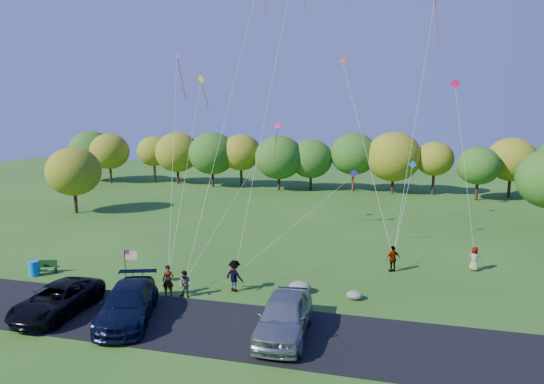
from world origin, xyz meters
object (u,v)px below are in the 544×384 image
Objects in this scene: park_bench at (46,266)px; flyer_a at (168,281)px; flyer_e at (474,259)px; flyer_b at (185,284)px; minivan_navy at (128,303)px; minivan_silver at (284,316)px; flyer_c at (235,276)px; trash_barrel at (34,269)px; flyer_d at (393,259)px; minivan_dark at (57,299)px.

flyer_a is at bearing -28.85° from park_bench.
flyer_b is at bearing 46.05° from flyer_e.
minivan_navy is 3.81× the size of flyer_b.
minivan_silver is 3.63× the size of flyer_b.
flyer_c is 13.62m from trash_barrel.
flyer_b is at bearing -4.84° from trash_barrel.
flyer_a is 1.10× the size of flyer_e.
minivan_navy is at bearing -25.50° from trash_barrel.
flyer_d is at bearing -126.91° from flyer_c.
minivan_navy reaches higher than park_bench.
flyer_c is (3.94, 5.33, 0.01)m from minivan_navy.
flyer_d is at bearing -3.91° from park_bench.
flyer_a is at bearing -5.35° from trash_barrel.
flyer_b is (5.52, 3.92, -0.05)m from minivan_dark.
minivan_silver is at bearing -35.06° from park_bench.
flyer_d is at bearing 32.95° from minivan_dark.
flyer_a is (4.45, 3.92, 0.07)m from minivan_dark.
flyer_d is at bearing 38.83° from flyer_b.
trash_barrel is (-9.66, 4.61, -0.45)m from minivan_navy.
minivan_navy is 10.71m from trash_barrel.
minivan_silver reaches higher than flyer_d.
flyer_b is at bearing -27.89° from park_bench.
park_bench is at bearing 32.47° from flyer_e.
flyer_b is 0.84× the size of flyer_c.
flyer_e reaches higher than flyer_b.
flyer_c is 16.33m from flyer_e.
minivan_navy is 3.19× the size of flyer_c.
flyer_a is 14.80m from flyer_d.
park_bench is (-10.88, 1.71, -0.33)m from flyer_b.
flyer_d is at bearing 18.63° from flyer_a.
trash_barrel reaches higher than park_bench.
minivan_silver is 8.41m from flyer_a.
minivan_silver is 7.45m from flyer_b.
flyer_a is at bearing -174.99° from flyer_b.
flyer_e is 28.77m from park_bench.
minivan_dark is 4.03m from minivan_navy.
flyer_a is 9.97m from park_bench.
trash_barrel is (-10.09, 0.94, -0.42)m from flyer_a.
minivan_navy is 3.96m from flyer_b.
flyer_d is (12.62, 7.74, -0.02)m from flyer_a.
flyer_c reaches higher than flyer_e.
flyer_a is at bearing -1.06° from flyer_d.
trash_barrel is at bearing -15.93° from flyer_d.
flyer_c is 1.24× the size of park_bench.
flyer_d is at bearing 33.63° from flyer_e.
flyer_a reaches higher than flyer_d.
minivan_dark is at bearing -65.39° from park_bench.
flyer_b is 1.62× the size of trash_barrel.
park_bench is at bearing 157.21° from flyer_a.
minivan_dark reaches higher than flyer_b.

